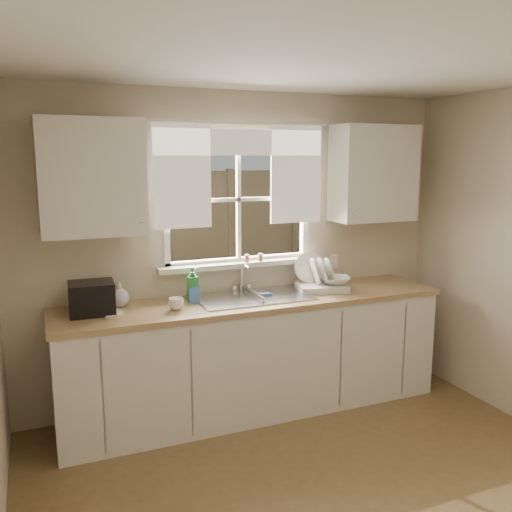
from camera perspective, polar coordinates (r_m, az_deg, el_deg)
name	(u,v)px	position (r m, az deg, el deg)	size (l,w,h in m)	color
room_walls	(396,320)	(2.64, 14.52, -6.52)	(3.62, 4.02, 2.50)	beige
ceiling	(400,39)	(2.63, 14.95, 21.24)	(3.60, 4.00, 0.02)	silver
window	(239,220)	(4.38, -1.76, 3.80)	(1.38, 0.16, 1.06)	white
curtains	(241,164)	(4.31, -1.55, 9.66)	(1.50, 0.03, 0.81)	white
base_cabinets	(255,357)	(4.34, -0.15, -10.57)	(3.00, 0.62, 0.87)	silver
countertop	(255,301)	(4.20, -0.16, -4.77)	(3.04, 0.65, 0.04)	#A88454
upper_cabinet_left	(92,177)	(3.92, -16.92, 7.92)	(0.70, 0.33, 0.80)	silver
upper_cabinet_right	(373,173)	(4.74, 12.26, 8.49)	(0.70, 0.33, 0.80)	silver
wall_outlet	(334,262)	(4.81, 8.18, -0.60)	(0.08, 0.01, 0.12)	beige
sill_jars	(254,258)	(4.41, -0.24, -0.17)	(0.16, 0.04, 0.06)	brown
backyard	(145,76)	(10.80, -11.57, 18.06)	(20.00, 10.00, 6.13)	#335421
sink	(253,307)	(4.24, -0.32, -5.34)	(0.88, 0.52, 0.40)	#B7B7BC
dish_rack	(321,281)	(4.48, 6.83, -2.67)	(0.45, 0.38, 0.30)	silver
bowl	(336,280)	(4.49, 8.38, -2.55)	(0.24, 0.24, 0.06)	beige
soap_bottle_a	(193,284)	(4.12, -6.68, -2.96)	(0.10, 0.10, 0.26)	#297F30
soap_bottle_b	(194,290)	(4.11, -6.59, -3.60)	(0.08, 0.08, 0.18)	blue
soap_bottle_c	(119,294)	(4.08, -14.22, -3.92)	(0.15, 0.15, 0.19)	beige
saucer	(110,313)	(3.93, -15.15, -5.81)	(0.18, 0.18, 0.01)	white
cup	(176,304)	(3.93, -8.42, -5.02)	(0.11, 0.11, 0.09)	silver
black_appliance	(92,298)	(3.95, -16.92, -4.25)	(0.31, 0.26, 0.22)	black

